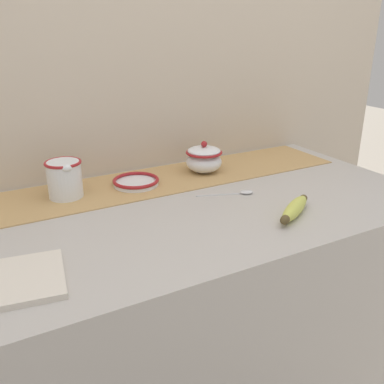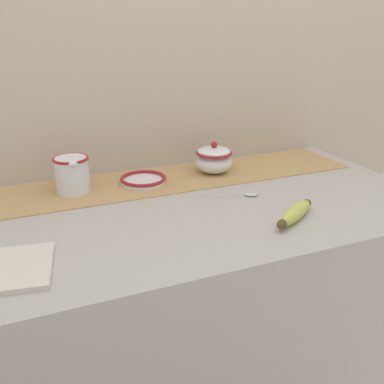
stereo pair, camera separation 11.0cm
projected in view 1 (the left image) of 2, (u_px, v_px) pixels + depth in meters
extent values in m
cube|color=#B7B2AD|center=(199.00, 339.00, 1.34)|extent=(1.26, 0.68, 0.93)
cube|color=beige|center=(144.00, 87.00, 1.36)|extent=(2.06, 0.04, 2.40)
cube|color=tan|center=(167.00, 179.00, 1.34)|extent=(1.16, 0.25, 0.00)
cylinder|color=white|center=(65.00, 179.00, 1.18)|extent=(0.09, 0.09, 0.10)
torus|color=#A31E23|center=(63.00, 163.00, 1.16)|extent=(0.10, 0.10, 0.01)
torus|color=white|center=(60.00, 171.00, 1.22)|extent=(0.05, 0.01, 0.05)
ellipsoid|color=white|center=(67.00, 168.00, 1.12)|extent=(0.03, 0.02, 0.02)
ellipsoid|color=white|center=(204.00, 162.00, 1.38)|extent=(0.12, 0.12, 0.07)
torus|color=#A31E23|center=(204.00, 152.00, 1.37)|extent=(0.12, 0.12, 0.01)
ellipsoid|color=white|center=(204.00, 151.00, 1.37)|extent=(0.11, 0.11, 0.02)
sphere|color=#A31E23|center=(204.00, 144.00, 1.36)|extent=(0.02, 0.02, 0.02)
cylinder|color=white|center=(136.00, 183.00, 1.28)|extent=(0.13, 0.13, 0.01)
torus|color=#A31E23|center=(136.00, 180.00, 1.28)|extent=(0.14, 0.14, 0.01)
ellipsoid|color=#CCD156|center=(295.00, 208.00, 1.08)|extent=(0.16, 0.12, 0.04)
ellipsoid|color=brown|center=(285.00, 220.00, 1.02)|extent=(0.04, 0.04, 0.02)
ellipsoid|color=brown|center=(303.00, 198.00, 1.14)|extent=(0.03, 0.03, 0.02)
cube|color=silver|center=(218.00, 195.00, 1.21)|extent=(0.12, 0.05, 0.00)
ellipsoid|color=silver|center=(246.00, 192.00, 1.22)|extent=(0.05, 0.04, 0.01)
cube|color=silver|center=(18.00, 280.00, 0.80)|extent=(0.19, 0.19, 0.01)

